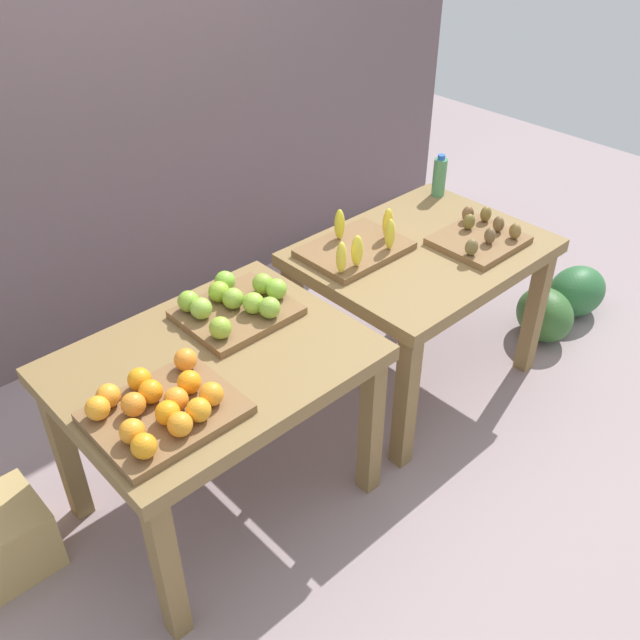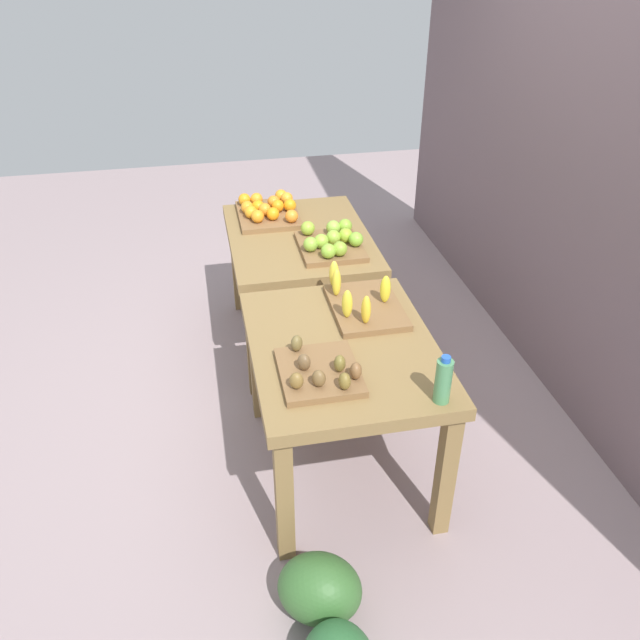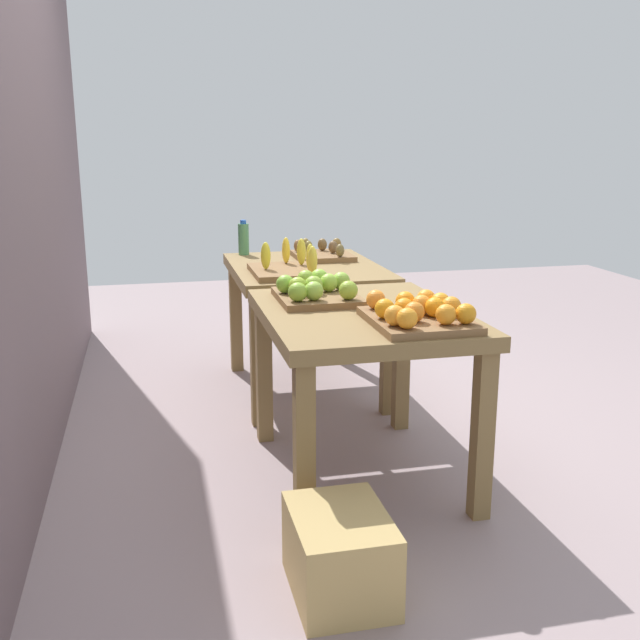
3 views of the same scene
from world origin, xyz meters
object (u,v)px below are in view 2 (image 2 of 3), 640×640
display_table_left (299,251)px  kiwi_bin (320,371)px  apple_bin (331,242)px  banana_crate (363,303)px  cardboard_produce_box (322,258)px  water_bottle (443,381)px  display_table_right (343,363)px  orange_bin (268,210)px  watermelon_pile (329,628)px

display_table_left → kiwi_bin: 1.34m
apple_bin → banana_crate: size_ratio=0.93×
cardboard_produce_box → apple_bin: bearing=-8.7°
cardboard_produce_box → water_bottle: bearing=-0.4°
banana_crate → water_bottle: size_ratio=2.14×
display_table_right → kiwi_bin: size_ratio=2.86×
orange_bin → water_bottle: (1.85, 0.42, 0.05)m
display_table_left → cardboard_produce_box: 0.99m
kiwi_bin → orange_bin: bearing=179.8°
watermelon_pile → cardboard_produce_box: bearing=169.0°
orange_bin → kiwi_bin: orange_bin is taller
display_table_right → kiwi_bin: 0.29m
orange_bin → cardboard_produce_box: orange_bin is taller
apple_bin → water_bottle: (1.35, 0.14, 0.05)m
banana_crate → kiwi_bin: size_ratio=1.22×
apple_bin → water_bottle: bearing=5.9°
watermelon_pile → display_table_left: bearing=172.9°
kiwi_bin → water_bottle: size_ratio=1.75×
orange_bin → apple_bin: (0.50, 0.28, 0.00)m
display_table_left → watermelon_pile: bearing=-7.1°
display_table_left → display_table_right: size_ratio=1.00×
display_table_right → banana_crate: 0.33m
orange_bin → cardboard_produce_box: 0.94m
display_table_left → banana_crate: banana_crate is taller
banana_crate → kiwi_bin: 0.55m
display_table_left → banana_crate: 0.89m
kiwi_bin → apple_bin: bearing=165.5°
display_table_right → display_table_left: bearing=180.0°
orange_bin → banana_crate: (1.15, 0.29, -0.01)m
banana_crate → cardboard_produce_box: bearing=175.0°
display_table_left → display_table_right: same height
kiwi_bin → watermelon_pile: bearing=-8.8°
apple_bin → display_table_left: bearing=-146.7°
apple_bin → banana_crate: 0.65m
display_table_left → water_bottle: bearing=10.3°
display_table_left → water_bottle: water_bottle is taller
kiwi_bin → cardboard_produce_box: (-2.14, 0.44, -0.62)m
water_bottle → watermelon_pile: size_ratio=0.30×
water_bottle → display_table_right: bearing=-147.4°
banana_crate → cardboard_produce_box: banana_crate is taller
display_table_right → cardboard_produce_box: size_ratio=2.60×
orange_bin → cardboard_produce_box: bearing=140.2°
orange_bin → water_bottle: bearing=12.9°
watermelon_pile → cardboard_produce_box: same height
display_table_left → orange_bin: orange_bin is taller
display_table_right → banana_crate: banana_crate is taller
display_table_right → orange_bin: orange_bin is taller
water_bottle → cardboard_produce_box: 2.47m
display_table_right → watermelon_pile: bearing=-15.5°
cardboard_produce_box → orange_bin: bearing=-39.8°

